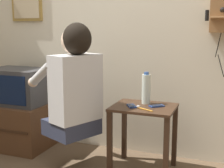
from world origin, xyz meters
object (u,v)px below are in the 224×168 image
wall_phone_antique (223,13)px  toothbrush (143,109)px  television (18,86)px  framed_picture (27,2)px  person (74,83)px  cell_phone_held (132,106)px  water_bottle (146,89)px  cell_phone_spare (157,106)px

wall_phone_antique → toothbrush: 1.04m
television → framed_picture: bearing=101.7°
person → wall_phone_antique: (1.13, 0.51, 0.58)m
framed_picture → cell_phone_held: size_ratio=2.94×
water_bottle → toothbrush: 0.24m
person → cell_phone_spare: person is taller
person → toothbrush: size_ratio=6.27×
cell_phone_held → framed_picture: bearing=129.9°
person → cell_phone_held: (0.47, 0.13, -0.19)m
cell_phone_held → toothbrush: bearing=-58.0°
cell_phone_held → cell_phone_spare: bearing=-11.2°
cell_phone_spare → water_bottle: 0.18m
wall_phone_antique → cell_phone_spare: bearing=-146.5°
cell_phone_spare → toothbrush: bearing=-72.2°
person → framed_picture: 1.25m
person → framed_picture: (-0.85, 0.56, 0.73)m
person → wall_phone_antique: wall_phone_antique is taller
wall_phone_antique → toothbrush: (-0.55, -0.44, -0.77)m
cell_phone_held → person: bearing=163.5°
water_bottle → framed_picture: bearing=168.7°
television → toothbrush: size_ratio=3.77×
cell_phone_held → water_bottle: (0.08, 0.15, 0.13)m
toothbrush → person: bearing=124.2°
person → cell_phone_spare: bearing=-48.5°
framed_picture → cell_phone_spare: framed_picture is taller
cell_phone_held → cell_phone_spare: 0.21m
water_bottle → toothbrush: water_bottle is taller
wall_phone_antique → water_bottle: size_ratio=2.64×
cell_phone_held → television: bearing=141.6°
person → toothbrush: person is taller
television → framed_picture: framed_picture is taller
cell_phone_held → cell_phone_spare: same height
person → cell_phone_held: bearing=-50.1°
toothbrush → water_bottle: bearing=37.0°
cell_phone_held → water_bottle: bearing=28.7°
water_bottle → toothbrush: size_ratio=1.81×
wall_phone_antique → cell_phone_spare: wall_phone_antique is taller
water_bottle → television: bearing=-179.6°
person → television: 0.84m
wall_phone_antique → cell_phone_held: 1.09m
person → cell_phone_held: size_ratio=7.03×
framed_picture → cell_phone_held: framed_picture is taller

